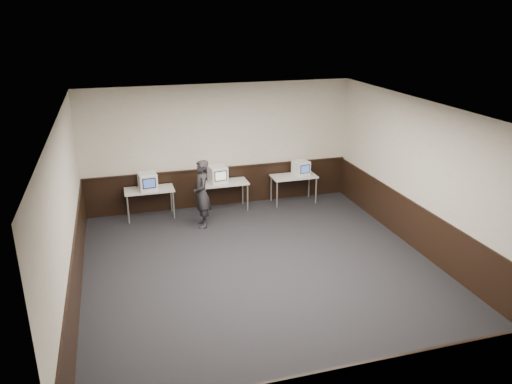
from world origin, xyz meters
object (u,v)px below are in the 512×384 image
emac_left (148,181)px  desk_left (149,192)px  desk_center (224,185)px  desk_right (294,178)px  person (202,194)px  emac_right (301,168)px  emac_center (218,174)px

emac_left → desk_left: bearing=55.2°
desk_center → desk_right: (1.90, 0.00, 0.00)m
person → emac_left: bearing=-125.0°
desk_center → emac_right: size_ratio=2.56×
desk_right → emac_center: size_ratio=2.36×
desk_center → emac_center: 0.33m
person → desk_center: bearing=141.4°
person → emac_center: bearing=148.9°
desk_left → desk_center: 1.90m
desk_center → desk_right: 1.90m
emac_center → emac_right: bearing=-7.1°
desk_right → emac_right: size_ratio=2.56×
emac_center → desk_right: bearing=-8.1°
desk_left → person: bearing=-37.9°
desk_center → emac_left: emac_left is taller
person → desk_left: bearing=-126.9°
desk_right → person: bearing=-161.2°
desk_center → emac_center: (-0.16, 0.03, 0.29)m
desk_right → emac_left: (-3.82, -0.04, 0.28)m
emac_center → person: 1.11m
desk_right → emac_left: emac_left is taller
desk_center → person: person is taller
desk_left → emac_right: bearing=0.5°
desk_right → person: person is taller
desk_center → emac_center: emac_center is taller
desk_left → emac_right: emac_right is taller
desk_left → person: person is taller
emac_left → desk_center: bearing=-4.3°
desk_center → emac_left: (-1.92, -0.04, 0.28)m
desk_left → emac_left: (-0.02, -0.04, 0.28)m
desk_left → person: (1.15, -0.90, 0.14)m
emac_center → emac_left: bearing=175.1°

